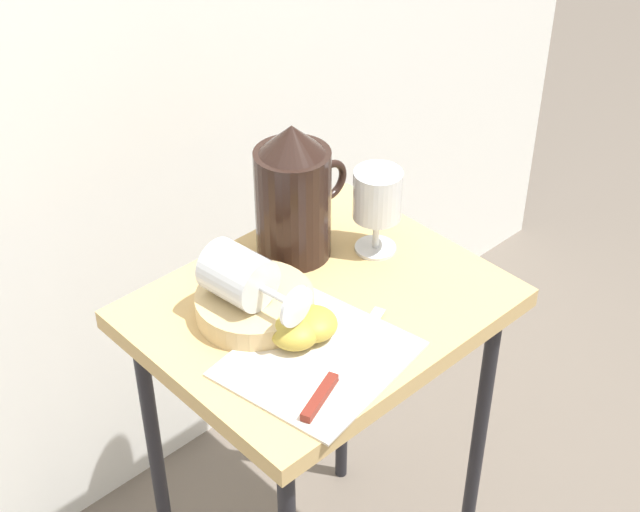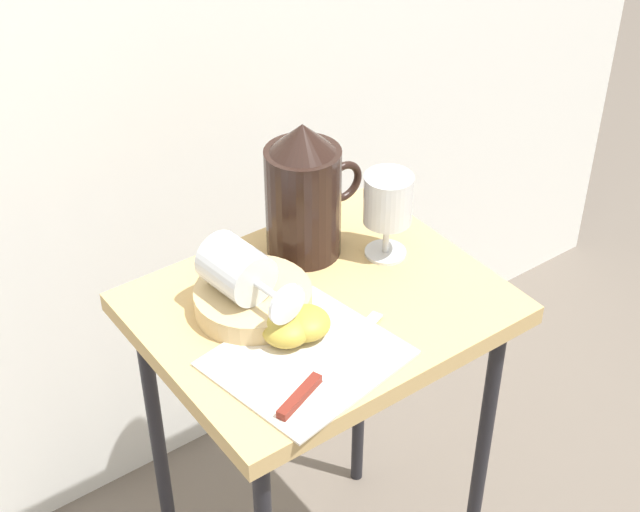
{
  "view_description": "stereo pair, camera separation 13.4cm",
  "coord_description": "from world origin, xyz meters",
  "px_view_note": "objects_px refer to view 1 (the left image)",
  "views": [
    {
      "loc": [
        -0.74,
        -0.78,
        1.55
      ],
      "look_at": [
        0.0,
        0.0,
        0.76
      ],
      "focal_mm": 53.95,
      "sensor_mm": 36.0,
      "label": 1
    },
    {
      "loc": [
        -0.63,
        -0.87,
        1.55
      ],
      "look_at": [
        0.0,
        0.0,
        0.76
      ],
      "focal_mm": 53.95,
      "sensor_mm": 36.0,
      "label": 2
    }
  ],
  "objects_px": {
    "basket_tray": "(255,305)",
    "wine_glass_upright": "(377,199)",
    "pitcher": "(294,202)",
    "wine_glass_tipped_near": "(240,276)",
    "table": "(320,343)",
    "knife": "(334,377)",
    "apple_half_left": "(295,331)",
    "apple_half_right": "(313,324)"
  },
  "relations": [
    {
      "from": "basket_tray",
      "to": "wine_glass_upright",
      "type": "relative_size",
      "value": 1.21
    },
    {
      "from": "pitcher",
      "to": "wine_glass_tipped_near",
      "type": "xyz_separation_m",
      "value": [
        -0.16,
        -0.07,
        -0.02
      ]
    },
    {
      "from": "basket_tray",
      "to": "table",
      "type": "bearing_deg",
      "value": -24.61
    },
    {
      "from": "pitcher",
      "to": "wine_glass_tipped_near",
      "type": "bearing_deg",
      "value": -157.03
    },
    {
      "from": "table",
      "to": "knife",
      "type": "distance_m",
      "value": 0.19
    },
    {
      "from": "table",
      "to": "knife",
      "type": "height_order",
      "value": "knife"
    },
    {
      "from": "basket_tray",
      "to": "apple_half_left",
      "type": "height_order",
      "value": "apple_half_left"
    },
    {
      "from": "knife",
      "to": "apple_half_left",
      "type": "bearing_deg",
      "value": 81.81
    },
    {
      "from": "basket_tray",
      "to": "knife",
      "type": "distance_m",
      "value": 0.18
    },
    {
      "from": "wine_glass_upright",
      "to": "apple_half_right",
      "type": "distance_m",
      "value": 0.24
    },
    {
      "from": "wine_glass_upright",
      "to": "wine_glass_tipped_near",
      "type": "distance_m",
      "value": 0.26
    },
    {
      "from": "pitcher",
      "to": "wine_glass_upright",
      "type": "height_order",
      "value": "pitcher"
    },
    {
      "from": "wine_glass_tipped_near",
      "to": "pitcher",
      "type": "bearing_deg",
      "value": 22.97
    },
    {
      "from": "basket_tray",
      "to": "knife",
      "type": "xyz_separation_m",
      "value": [
        -0.01,
        -0.17,
        -0.01
      ]
    },
    {
      "from": "basket_tray",
      "to": "wine_glass_tipped_near",
      "type": "height_order",
      "value": "wine_glass_tipped_near"
    },
    {
      "from": "table",
      "to": "wine_glass_upright",
      "type": "distance_m",
      "value": 0.23
    },
    {
      "from": "wine_glass_tipped_near",
      "to": "apple_half_right",
      "type": "relative_size",
      "value": 2.32
    },
    {
      "from": "table",
      "to": "basket_tray",
      "type": "bearing_deg",
      "value": 155.39
    },
    {
      "from": "wine_glass_upright",
      "to": "apple_half_left",
      "type": "distance_m",
      "value": 0.26
    },
    {
      "from": "pitcher",
      "to": "wine_glass_upright",
      "type": "distance_m",
      "value": 0.13
    },
    {
      "from": "wine_glass_upright",
      "to": "apple_half_left",
      "type": "bearing_deg",
      "value": -161.7
    },
    {
      "from": "wine_glass_upright",
      "to": "knife",
      "type": "distance_m",
      "value": 0.31
    },
    {
      "from": "table",
      "to": "apple_half_right",
      "type": "distance_m",
      "value": 0.13
    },
    {
      "from": "basket_tray",
      "to": "apple_half_left",
      "type": "bearing_deg",
      "value": -90.93
    },
    {
      "from": "table",
      "to": "apple_half_right",
      "type": "bearing_deg",
      "value": -140.46
    },
    {
      "from": "table",
      "to": "apple_half_right",
      "type": "height_order",
      "value": "apple_half_right"
    },
    {
      "from": "apple_half_left",
      "to": "knife",
      "type": "height_order",
      "value": "apple_half_left"
    },
    {
      "from": "apple_half_right",
      "to": "pitcher",
      "type": "bearing_deg",
      "value": 55.24
    },
    {
      "from": "wine_glass_upright",
      "to": "apple_half_right",
      "type": "relative_size",
      "value": 2.02
    },
    {
      "from": "pitcher",
      "to": "apple_half_right",
      "type": "distance_m",
      "value": 0.21
    },
    {
      "from": "pitcher",
      "to": "wine_glass_tipped_near",
      "type": "distance_m",
      "value": 0.17
    },
    {
      "from": "wine_glass_upright",
      "to": "apple_half_right",
      "type": "bearing_deg",
      "value": -158.28
    },
    {
      "from": "apple_half_right",
      "to": "knife",
      "type": "relative_size",
      "value": 0.3
    },
    {
      "from": "wine_glass_upright",
      "to": "apple_half_right",
      "type": "xyz_separation_m",
      "value": [
        -0.21,
        -0.08,
        -0.07
      ]
    },
    {
      "from": "apple_half_right",
      "to": "knife",
      "type": "xyz_separation_m",
      "value": [
        -0.04,
        -0.08,
        -0.01
      ]
    },
    {
      "from": "basket_tray",
      "to": "apple_half_left",
      "type": "distance_m",
      "value": 0.09
    },
    {
      "from": "basket_tray",
      "to": "wine_glass_tipped_near",
      "type": "bearing_deg",
      "value": 159.0
    },
    {
      "from": "wine_glass_upright",
      "to": "knife",
      "type": "xyz_separation_m",
      "value": [
        -0.25,
        -0.17,
        -0.08
      ]
    },
    {
      "from": "wine_glass_tipped_near",
      "to": "apple_half_left",
      "type": "relative_size",
      "value": 2.32
    },
    {
      "from": "pitcher",
      "to": "apple_half_left",
      "type": "xyz_separation_m",
      "value": [
        -0.14,
        -0.16,
        -0.07
      ]
    },
    {
      "from": "wine_glass_tipped_near",
      "to": "table",
      "type": "bearing_deg",
      "value": -24.02
    },
    {
      "from": "apple_half_left",
      "to": "knife",
      "type": "relative_size",
      "value": 0.3
    }
  ]
}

